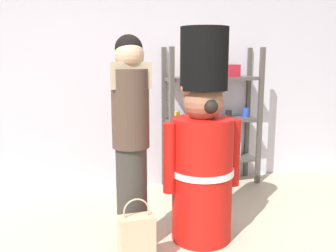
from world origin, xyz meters
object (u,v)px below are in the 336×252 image
(merchandise_shelf, at_px, (212,116))
(shopping_bag, at_px, (137,241))
(person_shopper, at_px, (131,138))
(teddy_bear_guard, at_px, (203,151))

(merchandise_shelf, distance_m, shopping_bag, 2.10)
(person_shopper, xyz_separation_m, shopping_bag, (-0.03, -0.28, -0.72))
(merchandise_shelf, bearing_deg, person_shopper, -134.79)
(teddy_bear_guard, relative_size, person_shopper, 1.04)
(teddy_bear_guard, distance_m, person_shopper, 0.62)
(teddy_bear_guard, bearing_deg, merchandise_shelf, 62.80)
(person_shopper, bearing_deg, shopping_bag, -95.78)
(person_shopper, bearing_deg, merchandise_shelf, 45.21)
(merchandise_shelf, relative_size, shopping_bag, 3.07)
(merchandise_shelf, relative_size, person_shopper, 0.96)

